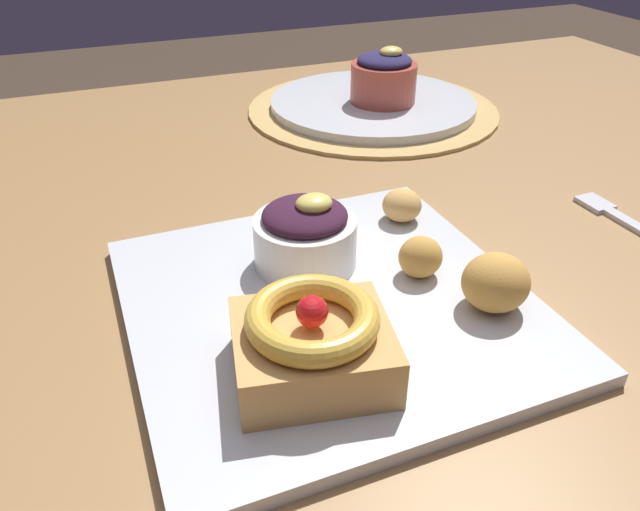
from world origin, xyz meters
The scene contains 11 objects.
dining_table centered at (0.00, 0.00, 0.65)m, with size 1.52×1.09×0.73m.
woven_placemat centered at (0.17, 0.29, 0.73)m, with size 0.35×0.35×0.01m, color tan.
front_plate centered at (-0.07, -0.12, 0.74)m, with size 0.30×0.30×0.01m, color silver.
cake_slice centered at (-0.11, -0.19, 0.77)m, with size 0.12×0.11×0.06m.
berry_ramekin centered at (-0.06, -0.06, 0.77)m, with size 0.09×0.09×0.07m.
fritter_front centered at (0.05, -0.17, 0.76)m, with size 0.05×0.05×0.04m, color gold.
fritter_middle centered at (0.02, -0.11, 0.76)m, with size 0.04×0.03×0.03m, color gold.
fritter_back centered at (0.05, -0.03, 0.76)m, with size 0.04×0.04×0.03m, color tan.
back_plate centered at (0.17, 0.29, 0.74)m, with size 0.29×0.29×0.01m, color silver.
back_ramekin centered at (0.18, 0.28, 0.78)m, with size 0.09×0.09×0.08m.
fork centered at (0.26, -0.09, 0.73)m, with size 0.03×0.13×0.00m.
Camera 1 is at (-0.22, -0.47, 1.03)m, focal length 34.57 mm.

